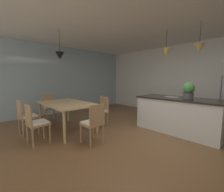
{
  "coord_description": "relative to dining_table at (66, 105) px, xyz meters",
  "views": [
    {
      "loc": [
        1.74,
        -2.6,
        1.38
      ],
      "look_at": [
        -1.13,
        0.14,
        0.92
      ],
      "focal_mm": 23.34,
      "sensor_mm": 36.0,
      "label": 1
    }
  ],
  "objects": [
    {
      "name": "ground_plane",
      "position": [
        1.92,
        0.82,
        -0.7
      ],
      "size": [
        10.0,
        8.4,
        0.04
      ],
      "primitive_type": "cube",
      "color": "brown"
    },
    {
      "name": "ceiling_slab",
      "position": [
        1.92,
        0.82,
        2.08
      ],
      "size": [
        10.0,
        8.4,
        0.12
      ],
      "primitive_type": "cube",
      "color": "white"
    },
    {
      "name": "wall_back_kitchen",
      "position": [
        1.92,
        4.08,
        0.67
      ],
      "size": [
        10.0,
        0.12,
        2.7
      ],
      "primitive_type": "cube",
      "color": "white",
      "rests_on": "ground_plane"
    },
    {
      "name": "window_wall_left_glazing",
      "position": [
        -2.14,
        0.82,
        0.67
      ],
      "size": [
        0.06,
        8.4,
        2.7
      ],
      "primitive_type": "cube",
      "color": "#9EB7C6",
      "rests_on": "ground_plane"
    },
    {
      "name": "dining_table",
      "position": [
        0.0,
        0.0,
        0.0
      ],
      "size": [
        1.71,
        1.03,
        0.75
      ],
      "color": "tan",
      "rests_on": "ground_plane"
    },
    {
      "name": "chair_near_right",
      "position": [
        0.39,
        -0.89,
        -0.21
      ],
      "size": [
        0.41,
        0.41,
        0.87
      ],
      "color": "#A87F56",
      "rests_on": "ground_plane"
    },
    {
      "name": "chair_far_right",
      "position": [
        0.39,
        0.89,
        -0.21
      ],
      "size": [
        0.41,
        0.41,
        0.87
      ],
      "color": "#A87F56",
      "rests_on": "ground_plane"
    },
    {
      "name": "chair_near_left",
      "position": [
        -0.38,
        -0.89,
        -0.21
      ],
      "size": [
        0.41,
        0.41,
        0.87
      ],
      "color": "#A87F56",
      "rests_on": "ground_plane"
    },
    {
      "name": "chair_window_end",
      "position": [
        -1.22,
        0.0,
        -0.21
      ],
      "size": [
        0.43,
        0.43,
        0.87
      ],
      "color": "#A87F56",
      "rests_on": "ground_plane"
    },
    {
      "name": "chair_kitchen_end",
      "position": [
        1.22,
        0.0,
        -0.21
      ],
      "size": [
        0.41,
        0.41,
        0.87
      ],
      "color": "#A87F56",
      "rests_on": "ground_plane"
    },
    {
      "name": "kitchen_island",
      "position": [
        2.16,
        2.06,
        -0.22
      ],
      "size": [
        2.06,
        0.9,
        0.91
      ],
      "color": "silver",
      "rests_on": "ground_plane"
    },
    {
      "name": "pendant_over_table",
      "position": [
        -0.18,
        -0.04,
        1.32
      ],
      "size": [
        0.23,
        0.23,
        0.79
      ],
      "color": "black"
    },
    {
      "name": "pendant_over_island_main",
      "position": [
        1.75,
        2.06,
        1.41
      ],
      "size": [
        0.19,
        0.19,
        0.73
      ],
      "color": "black"
    },
    {
      "name": "pendant_over_island_aux",
      "position": [
        2.56,
        2.06,
        1.41
      ],
      "size": [
        0.21,
        0.21,
        0.7
      ],
      "color": "black"
    },
    {
      "name": "potted_plant_on_island",
      "position": [
        2.38,
        2.06,
        0.43
      ],
      "size": [
        0.28,
        0.28,
        0.4
      ],
      "color": "#4C4C51",
      "rests_on": "kitchen_island"
    }
  ]
}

